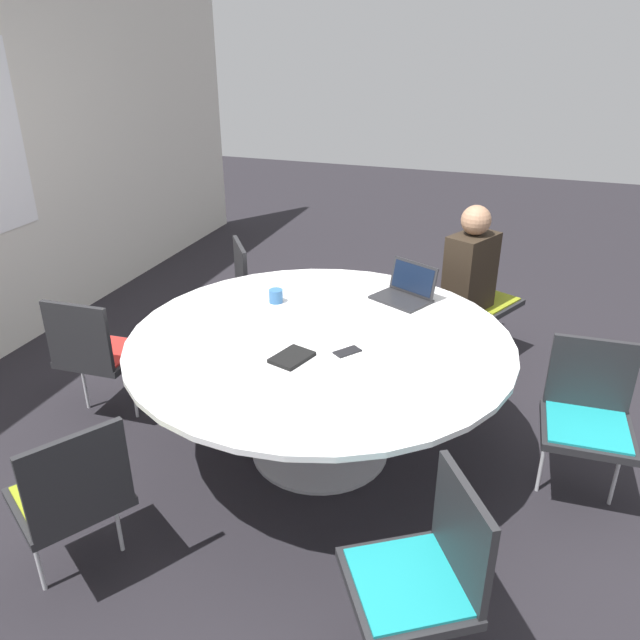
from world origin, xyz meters
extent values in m
plane|color=black|center=(0.00, 0.00, 0.00)|extent=(16.00, 16.00, 0.00)
cylinder|color=#B7B7BC|center=(0.00, 0.00, 0.01)|extent=(0.79, 0.79, 0.02)
cylinder|color=#B7B7BC|center=(0.00, 0.00, 0.37)|extent=(0.18, 0.18, 0.70)
cylinder|color=white|center=(0.00, 0.00, 0.73)|extent=(2.07, 2.07, 0.03)
cube|color=#262628|center=(1.52, -0.75, 0.42)|extent=(0.58, 0.57, 0.04)
cube|color=olive|center=(1.52, -0.75, 0.45)|extent=(0.51, 0.50, 0.01)
cube|color=#262628|center=(1.61, -0.57, 0.64)|extent=(0.39, 0.21, 0.40)
cylinder|color=silver|center=(1.68, -0.83, 0.20)|extent=(0.02, 0.02, 0.40)
cylinder|color=silver|center=(1.36, -0.67, 0.20)|extent=(0.02, 0.02, 0.40)
cube|color=#262628|center=(1.14, 0.81, 0.42)|extent=(0.60, 0.60, 0.04)
cube|color=#4C5156|center=(1.14, 0.81, 0.45)|extent=(0.53, 0.53, 0.01)
cube|color=#262628|center=(1.03, 0.97, 0.64)|extent=(0.36, 0.27, 0.40)
cylinder|color=silver|center=(1.29, 0.91, 0.20)|extent=(0.02, 0.02, 0.40)
cylinder|color=silver|center=(0.99, 0.70, 0.20)|extent=(0.02, 0.02, 0.40)
cube|color=#262628|center=(-0.06, 1.40, 0.42)|extent=(0.44, 0.46, 0.04)
cube|color=red|center=(-0.06, 1.40, 0.45)|extent=(0.39, 0.40, 0.01)
cube|color=#262628|center=(-0.26, 1.39, 0.64)|extent=(0.05, 0.42, 0.40)
cylinder|color=silver|center=(-0.07, 1.58, 0.20)|extent=(0.02, 0.02, 0.40)
cylinder|color=silver|center=(-0.05, 1.22, 0.20)|extent=(0.02, 0.02, 0.40)
cube|color=#262628|center=(-1.19, 0.73, 0.42)|extent=(0.59, 0.59, 0.04)
cube|color=olive|center=(-1.19, 0.73, 0.45)|extent=(0.52, 0.52, 0.01)
cube|color=#262628|center=(-1.29, 0.57, 0.64)|extent=(0.37, 0.24, 0.40)
cylinder|color=silver|center=(-1.34, 0.83, 0.20)|extent=(0.02, 0.02, 0.40)
cylinder|color=silver|center=(-1.04, 0.64, 0.20)|extent=(0.02, 0.02, 0.40)
cube|color=#262628|center=(-1.19, -0.74, 0.42)|extent=(0.60, 0.59, 0.04)
cube|color=teal|center=(-1.19, -0.74, 0.45)|extent=(0.52, 0.52, 0.01)
cube|color=#262628|center=(-1.08, -0.90, 0.64)|extent=(0.37, 0.25, 0.40)
cylinder|color=silver|center=(-1.03, -0.64, 0.20)|extent=(0.02, 0.02, 0.40)
cube|color=#262628|center=(0.05, -1.40, 0.42)|extent=(0.44, 0.46, 0.04)
cube|color=teal|center=(0.05, -1.40, 0.45)|extent=(0.38, 0.40, 0.01)
cube|color=#262628|center=(0.25, -1.39, 0.64)|extent=(0.05, 0.42, 0.40)
cylinder|color=silver|center=(0.06, -1.58, 0.20)|extent=(0.02, 0.02, 0.40)
cylinder|color=silver|center=(0.05, -1.22, 0.20)|extent=(0.02, 0.02, 0.40)
cylinder|color=#2D2319|center=(1.34, -0.77, 0.22)|extent=(0.10, 0.10, 0.44)
cylinder|color=#2D2319|center=(1.18, -0.69, 0.22)|extent=(0.10, 0.10, 0.44)
cube|color=#2D2319|center=(1.31, -0.64, 0.72)|extent=(0.42, 0.36, 0.55)
sphere|color=#A87A5B|center=(1.31, -0.64, 1.09)|extent=(0.20, 0.20, 0.20)
cube|color=#232326|center=(0.62, -0.31, 0.75)|extent=(0.36, 0.40, 0.02)
cube|color=#232326|center=(0.72, -0.36, 0.86)|extent=(0.19, 0.32, 0.20)
cube|color=black|center=(0.72, -0.35, 0.86)|extent=(0.16, 0.28, 0.17)
cube|color=black|center=(-0.28, 0.05, 0.76)|extent=(0.25, 0.21, 0.02)
cylinder|color=#33669E|center=(0.35, 0.40, 0.79)|extent=(0.08, 0.08, 0.08)
cube|color=black|center=(-0.12, -0.19, 0.75)|extent=(0.15, 0.14, 0.01)
camera|label=1|loc=(-2.82, -0.97, 2.26)|focal=35.00mm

